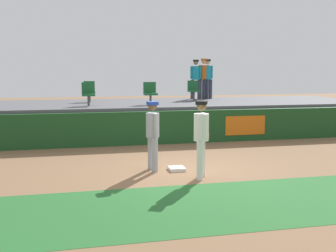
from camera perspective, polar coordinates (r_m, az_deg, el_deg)
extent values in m
plane|color=#846042|center=(10.35, 2.51, -6.26)|extent=(60.00, 60.00, 0.00)
cube|color=#26662B|center=(7.92, 7.67, -10.73)|extent=(18.00, 2.80, 0.01)
cube|color=white|center=(10.38, 1.23, -5.99)|extent=(0.40, 0.40, 0.08)
cylinder|color=white|center=(9.73, 4.77, -4.48)|extent=(0.15, 0.15, 0.89)
cylinder|color=white|center=(9.42, 4.48, -4.90)|extent=(0.15, 0.15, 0.89)
cylinder|color=white|center=(9.44, 4.68, -0.17)|extent=(0.46, 0.46, 0.63)
sphere|color=#8C6647|center=(9.39, 4.71, 2.81)|extent=(0.23, 0.23, 0.23)
cube|color=black|center=(9.38, 4.72, 3.27)|extent=(0.33, 0.33, 0.08)
cylinder|color=white|center=(9.64, 4.87, 0.12)|extent=(0.09, 0.09, 0.59)
cylinder|color=white|center=(9.23, 4.48, -0.22)|extent=(0.09, 0.09, 0.59)
ellipsoid|color=brown|center=(9.67, 5.45, -1.39)|extent=(0.20, 0.23, 0.28)
cylinder|color=#9EA3AD|center=(10.42, -2.46, -3.75)|extent=(0.15, 0.15, 0.86)
cylinder|color=#9EA3AD|center=(10.14, -1.83, -4.08)|extent=(0.15, 0.15, 0.86)
cylinder|color=#9EA3AD|center=(10.16, -2.17, 0.13)|extent=(0.39, 0.39, 0.60)
sphere|color=brown|center=(10.10, -2.18, 2.79)|extent=(0.22, 0.22, 0.22)
cube|color=#193899|center=(10.10, -2.19, 3.20)|extent=(0.27, 0.27, 0.08)
cylinder|color=#9EA3AD|center=(10.34, -2.57, 0.37)|extent=(0.09, 0.09, 0.57)
cylinder|color=#9EA3AD|center=(9.97, -1.76, 0.10)|extent=(0.09, 0.09, 0.57)
cube|color=#19471E|center=(13.94, -1.67, -0.23)|extent=(18.00, 0.24, 1.14)
cube|color=orange|center=(14.78, 10.77, 0.09)|extent=(1.50, 0.02, 0.68)
cube|color=#59595E|center=(16.44, -3.40, 1.17)|extent=(18.00, 4.80, 1.24)
cylinder|color=#4C4C51|center=(15.20, -2.46, 3.74)|extent=(0.08, 0.08, 0.40)
cube|color=#19592D|center=(15.18, -2.46, 4.50)|extent=(0.47, 0.44, 0.08)
cube|color=#19592D|center=(15.36, -2.59, 5.43)|extent=(0.47, 0.06, 0.40)
cylinder|color=#4C4C51|center=(14.96, -11.05, 3.54)|extent=(0.08, 0.08, 0.40)
cube|color=#19592D|center=(14.94, -11.07, 4.31)|extent=(0.46, 0.44, 0.08)
cube|color=#19592D|center=(15.12, -11.12, 5.26)|extent=(0.46, 0.06, 0.40)
cylinder|color=#4C4C51|center=(16.76, -10.91, 3.99)|extent=(0.08, 0.08, 0.40)
cube|color=#19592D|center=(16.74, -10.93, 4.67)|extent=(0.44, 0.44, 0.08)
cube|color=#19592D|center=(16.92, -10.97, 5.51)|extent=(0.44, 0.06, 0.40)
cylinder|color=#4C4C51|center=(17.46, 3.64, 4.26)|extent=(0.08, 0.08, 0.40)
cube|color=#19592D|center=(17.45, 3.65, 4.91)|extent=(0.45, 0.44, 0.08)
cube|color=#19592D|center=(17.62, 3.48, 5.72)|extent=(0.45, 0.06, 0.40)
cylinder|color=#33384C|center=(18.57, 5.49, 5.19)|extent=(0.15, 0.15, 0.88)
cylinder|color=#33384C|center=(18.51, 4.52, 5.19)|extent=(0.15, 0.15, 0.88)
cylinder|color=#BF5919|center=(18.52, 5.03, 7.51)|extent=(0.38, 0.38, 0.62)
sphere|color=beige|center=(18.52, 5.05, 9.01)|extent=(0.23, 0.23, 0.23)
cube|color=#BF5919|center=(18.52, 5.05, 9.24)|extent=(0.27, 0.27, 0.08)
cylinder|color=#BF5919|center=(18.56, 5.66, 7.57)|extent=(0.09, 0.09, 0.58)
cylinder|color=#BF5919|center=(18.48, 4.40, 7.58)|extent=(0.09, 0.09, 0.58)
cylinder|color=#33384C|center=(18.39, 4.37, 5.14)|extent=(0.15, 0.15, 0.86)
cylinder|color=#33384C|center=(18.36, 3.40, 5.14)|extent=(0.15, 0.15, 0.86)
cylinder|color=teal|center=(18.36, 3.91, 7.42)|extent=(0.39, 0.39, 0.60)
sphere|color=#8C6647|center=(18.36, 3.92, 8.89)|extent=(0.22, 0.22, 0.22)
cube|color=black|center=(18.36, 3.92, 9.12)|extent=(0.27, 0.27, 0.08)
cylinder|color=teal|center=(18.38, 4.53, 7.47)|extent=(0.09, 0.09, 0.56)
cylinder|color=teal|center=(18.34, 3.28, 7.48)|extent=(0.09, 0.09, 0.56)
cylinder|color=#33384C|center=(18.61, 5.98, 5.17)|extent=(0.15, 0.15, 0.87)
cylinder|color=#33384C|center=(18.54, 5.03, 5.17)|extent=(0.15, 0.15, 0.87)
cylinder|color=teal|center=(18.56, 5.53, 7.45)|extent=(0.36, 0.36, 0.61)
sphere|color=tan|center=(18.56, 5.55, 8.93)|extent=(0.23, 0.23, 0.23)
cube|color=black|center=(18.56, 5.56, 9.16)|extent=(0.25, 0.25, 0.08)
cylinder|color=teal|center=(18.61, 6.15, 7.50)|extent=(0.09, 0.09, 0.57)
cylinder|color=teal|center=(18.51, 4.92, 7.52)|extent=(0.09, 0.09, 0.57)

